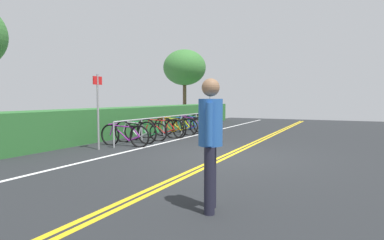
# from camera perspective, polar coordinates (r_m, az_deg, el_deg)

# --- Properties ---
(ground_plane) EXTENTS (32.89, 11.13, 0.05)m
(ground_plane) POSITION_cam_1_polar(r_m,az_deg,el_deg) (8.78, 5.82, -6.33)
(ground_plane) COLOR #232628
(centre_line_yellow_inner) EXTENTS (29.60, 0.10, 0.00)m
(centre_line_yellow_inner) POSITION_cam_1_polar(r_m,az_deg,el_deg) (8.75, 6.32, -6.19)
(centre_line_yellow_inner) COLOR gold
(centre_line_yellow_inner) RESTS_ON ground_plane
(centre_line_yellow_outer) EXTENTS (29.60, 0.10, 0.00)m
(centre_line_yellow_outer) POSITION_cam_1_polar(r_m,az_deg,el_deg) (8.80, 5.33, -6.12)
(centre_line_yellow_outer) COLOR gold
(centre_line_yellow_outer) RESTS_ON ground_plane
(bike_lane_stripe_white) EXTENTS (29.60, 0.12, 0.00)m
(bike_lane_stripe_white) POSITION_cam_1_polar(r_m,az_deg,el_deg) (10.05, -9.34, -4.92)
(bike_lane_stripe_white) COLOR white
(bike_lane_stripe_white) RESTS_ON ground_plane
(bike_rack) EXTENTS (7.51, 0.05, 0.81)m
(bike_rack) POSITION_cam_1_polar(r_m,az_deg,el_deg) (13.49, -3.26, -0.08)
(bike_rack) COLOR #9EA0A5
(bike_rack) RESTS_ON ground_plane
(bicycle_0) EXTENTS (0.46, 1.81, 0.73)m
(bicycle_0) POSITION_cam_1_polar(r_m,az_deg,el_deg) (10.72, -11.44, -2.58)
(bicycle_0) COLOR black
(bicycle_0) RESTS_ON ground_plane
(bicycle_1) EXTENTS (0.46, 1.73, 0.79)m
(bicycle_1) POSITION_cam_1_polar(r_m,az_deg,el_deg) (11.43, -9.69, -2.02)
(bicycle_1) COLOR black
(bicycle_1) RESTS_ON ground_plane
(bicycle_2) EXTENTS (0.46, 1.67, 0.70)m
(bicycle_2) POSITION_cam_1_polar(r_m,az_deg,el_deg) (11.97, -7.94, -1.95)
(bicycle_2) COLOR black
(bicycle_2) RESTS_ON ground_plane
(bicycle_3) EXTENTS (0.61, 1.82, 0.79)m
(bicycle_3) POSITION_cam_1_polar(r_m,az_deg,el_deg) (12.64, -5.42, -1.43)
(bicycle_3) COLOR black
(bicycle_3) RESTS_ON ground_plane
(bicycle_4) EXTENTS (0.64, 1.75, 0.76)m
(bicycle_4) POSITION_cam_1_polar(r_m,az_deg,el_deg) (13.09, -3.82, -1.30)
(bicycle_4) COLOR black
(bicycle_4) RESTS_ON ground_plane
(bicycle_5) EXTENTS (0.46, 1.78, 0.75)m
(bicycle_5) POSITION_cam_1_polar(r_m,az_deg,el_deg) (13.74, -2.48, -1.08)
(bicycle_5) COLOR black
(bicycle_5) RESTS_ON ground_plane
(bicycle_6) EXTENTS (0.47, 1.68, 0.70)m
(bicycle_6) POSITION_cam_1_polar(r_m,az_deg,el_deg) (14.49, -0.88, -0.93)
(bicycle_6) COLOR black
(bicycle_6) RESTS_ON ground_plane
(bicycle_7) EXTENTS (0.55, 1.70, 0.73)m
(bicycle_7) POSITION_cam_1_polar(r_m,az_deg,el_deg) (15.11, -0.26, -0.68)
(bicycle_7) COLOR black
(bicycle_7) RESTS_ON ground_plane
(bicycle_8) EXTENTS (0.63, 1.70, 0.72)m
(bicycle_8) POSITION_cam_1_polar(r_m,az_deg,el_deg) (15.77, 1.10, -0.52)
(bicycle_8) COLOR black
(bicycle_8) RESTS_ON ground_plane
(bicycle_9) EXTENTS (0.46, 1.70, 0.77)m
(bicycle_9) POSITION_cam_1_polar(r_m,az_deg,el_deg) (16.42, 2.20, -0.27)
(bicycle_9) COLOR black
(bicycle_9) RESTS_ON ground_plane
(pedestrian) EXTENTS (0.47, 0.32, 1.77)m
(pedestrian) POSITION_cam_1_polar(r_m,az_deg,el_deg) (4.43, 3.17, -2.52)
(pedestrian) COLOR #1E1E2D
(pedestrian) RESTS_ON ground_plane
(sign_post_near) EXTENTS (0.36, 0.06, 2.20)m
(sign_post_near) POSITION_cam_1_polar(r_m,az_deg,el_deg) (10.09, -15.77, 2.57)
(sign_post_near) COLOR gray
(sign_post_near) RESTS_ON ground_plane
(sign_post_far) EXTENTS (0.36, 0.07, 2.40)m
(sign_post_far) POSITION_cam_1_polar(r_m,az_deg,el_deg) (17.28, 3.10, 3.50)
(sign_post_far) COLOR gray
(sign_post_far) RESTS_ON ground_plane
(hedge_backdrop) EXTENTS (16.46, 1.33, 1.13)m
(hedge_backdrop) POSITION_cam_1_polar(r_m,az_deg,el_deg) (15.76, -6.79, 0.29)
(hedge_backdrop) COLOR #2D6B30
(hedge_backdrop) RESTS_ON ground_plane
(tree_mid) EXTENTS (2.69, 2.69, 4.57)m
(tree_mid) POSITION_cam_1_polar(r_m,az_deg,el_deg) (21.38, -1.28, 8.91)
(tree_mid) COLOR brown
(tree_mid) RESTS_ON ground_plane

